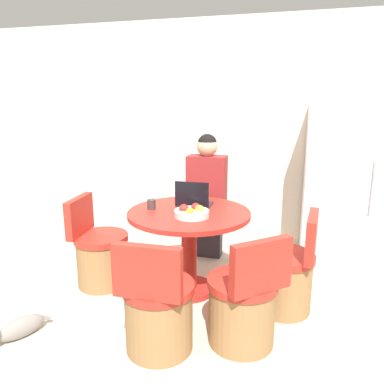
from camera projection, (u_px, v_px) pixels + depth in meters
The scene contains 13 objects.
ground_plane at pixel (173, 309), 3.15m from camera, with size 12.00×12.00×0.00m, color beige.
wall_back at pixel (215, 136), 4.38m from camera, with size 7.00×0.06×2.60m.
refrigerator at pixel (341, 189), 3.79m from camera, with size 0.73×0.66×1.67m.
dining_table at pixel (189, 232), 3.31m from camera, with size 1.07×1.07×0.76m.
chair_left_side at pixel (100, 255), 3.52m from camera, with size 0.50×0.50×0.84m.
chair_near_right_corner at pixel (243, 307), 2.64m from camera, with size 0.57×0.57×0.84m.
chair_right_side at pixel (285, 277), 3.08m from camera, with size 0.50×0.50×0.84m.
chair_near_camera at pixel (158, 312), 2.57m from camera, with size 0.50×0.50×0.84m.
person_seated at pixel (208, 191), 3.97m from camera, with size 0.40×0.37×1.38m.
laptop at pixel (194, 201), 3.41m from camera, with size 0.31×0.23×0.24m.
fruit_bowl at pixel (192, 212), 3.10m from camera, with size 0.29×0.29×0.10m.
coffee_cup at pixel (151, 204), 3.32m from camera, with size 0.07×0.07×0.09m.
cat at pixel (17, 329), 2.73m from camera, with size 0.28×0.44×0.16m.
Camera 1 is at (0.90, -2.68, 1.70)m, focal length 35.00 mm.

